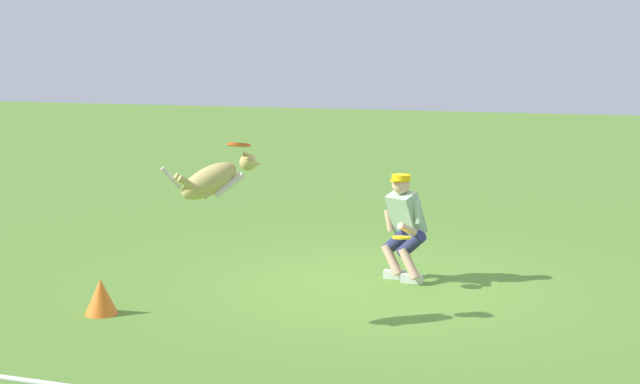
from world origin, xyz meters
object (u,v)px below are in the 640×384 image
object	(u,v)px
frisbee_held	(402,237)
dog	(214,179)
frisbee_flying	(239,145)
training_cone	(101,296)
person	(404,224)

from	to	relation	value
frisbee_held	dog	bearing A→B (deg)	55.02
frisbee_flying	frisbee_held	bearing A→B (deg)	-123.69
dog	frisbee_flying	world-z (taller)	frisbee_flying
frisbee_flying	training_cone	size ratio (longest dim) A/B	0.60
training_cone	dog	bearing A→B (deg)	-179.44
dog	training_cone	xyz separation A→B (m)	(1.33, 0.01, -1.30)
training_cone	frisbee_held	bearing A→B (deg)	-143.49
person	frisbee_held	size ratio (longest dim) A/B	5.73
frisbee_flying	training_cone	distance (m)	2.23
training_cone	frisbee_flying	bearing A→B (deg)	-172.60
dog	frisbee_flying	distance (m)	0.42
frisbee_held	training_cone	distance (m)	3.43
frisbee_held	frisbee_flying	bearing A→B (deg)	56.31
dog	frisbee_flying	bearing A→B (deg)	3.07
person	dog	distance (m)	2.85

